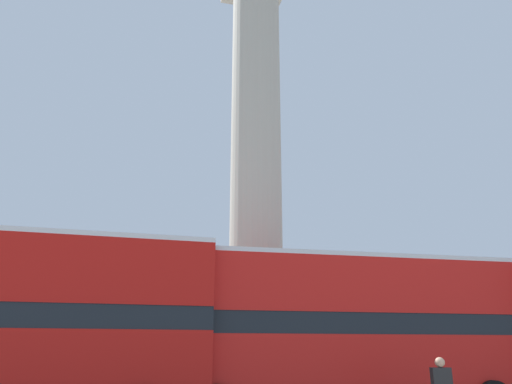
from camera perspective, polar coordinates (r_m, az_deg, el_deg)
The scene contains 4 objects.
monument_column at distance 20.37m, azimuth 0.00°, elevation -0.63°, with size 5.20×5.20×19.97m.
bus_a at distance 14.66m, azimuth 9.61°, elevation -14.98°, with size 10.49×3.17×4.28m.
equestrian_statue at distance 29.36m, azimuth 20.11°, elevation -17.08°, with size 4.06×3.06×5.77m.
street_lamp at distance 18.93m, azimuth 10.91°, elevation -13.18°, with size 0.48×0.48×5.04m.
Camera 1 is at (-4.86, -18.87, 1.75)m, focal length 35.00 mm.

